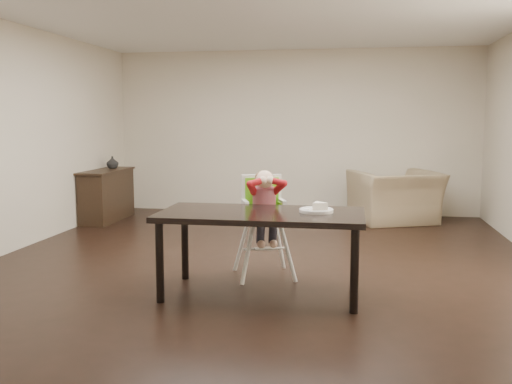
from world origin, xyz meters
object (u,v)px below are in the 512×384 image
high_chair (264,202)px  sideboard (107,195)px  armchair (395,188)px  dining_table (261,221)px

high_chair → sideboard: 3.97m
armchair → sideboard: bearing=-15.3°
armchair → sideboard: armchair is taller
dining_table → sideboard: bearing=131.7°
high_chair → armchair: size_ratio=0.89×
dining_table → high_chair: size_ratio=1.69×
armchair → sideboard: size_ratio=0.95×
dining_table → high_chair: high_chair is taller
dining_table → armchair: (1.43, 3.89, -0.15)m
high_chair → dining_table: bearing=-102.4°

